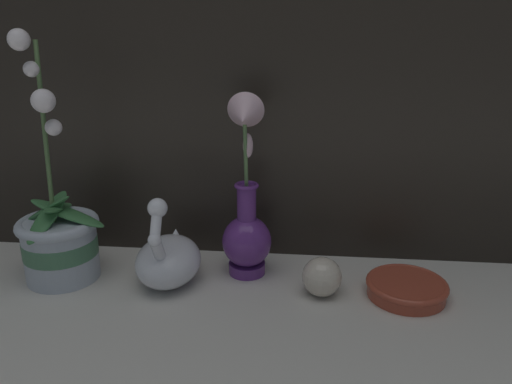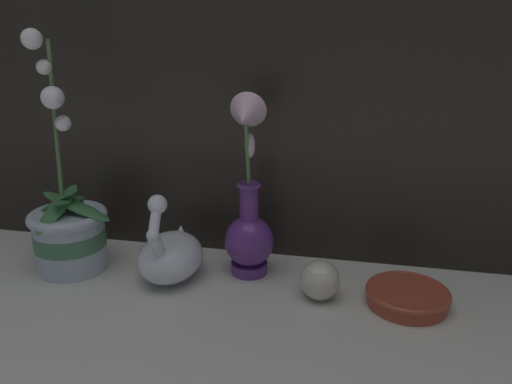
{
  "view_description": "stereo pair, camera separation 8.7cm",
  "coord_description": "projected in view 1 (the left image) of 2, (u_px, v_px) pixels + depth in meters",
  "views": [
    {
      "loc": [
        0.11,
        -0.69,
        0.46
      ],
      "look_at": [
        0.03,
        0.13,
        0.18
      ],
      "focal_mm": 35.0,
      "sensor_mm": 36.0,
      "label": 1
    },
    {
      "loc": [
        0.2,
        -0.68,
        0.46
      ],
      "look_at": [
        0.03,
        0.13,
        0.18
      ],
      "focal_mm": 35.0,
      "sensor_mm": 36.0,
      "label": 2
    }
  ],
  "objects": [
    {
      "name": "blue_vase",
      "position": [
        246.0,
        220.0,
        0.93
      ],
      "size": [
        0.09,
        0.11,
        0.35
      ],
      "color": "#602D7F",
      "rests_on": "ground_plane"
    },
    {
      "name": "swan_figurine",
      "position": [
        169.0,
        257.0,
        0.92
      ],
      "size": [
        0.12,
        0.17,
        0.18
      ],
      "color": "white",
      "rests_on": "ground_plane"
    },
    {
      "name": "orchid_potted_plant",
      "position": [
        59.0,
        236.0,
        0.92
      ],
      "size": [
        0.18,
        0.18,
        0.45
      ],
      "color": "#B2BCCC",
      "rests_on": "ground_plane"
    },
    {
      "name": "ground_plane",
      "position": [
        230.0,
        320.0,
        0.81
      ],
      "size": [
        2.8,
        2.8,
        0.0
      ],
      "primitive_type": "plane",
      "color": "beige"
    },
    {
      "name": "glass_sphere",
      "position": [
        322.0,
        277.0,
        0.88
      ],
      "size": [
        0.07,
        0.07,
        0.07
      ],
      "color": "beige",
      "rests_on": "ground_plane"
    },
    {
      "name": "amber_dish",
      "position": [
        407.0,
        287.0,
        0.88
      ],
      "size": [
        0.14,
        0.14,
        0.03
      ],
      "color": "#A8422D",
      "rests_on": "ground_plane"
    }
  ]
}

